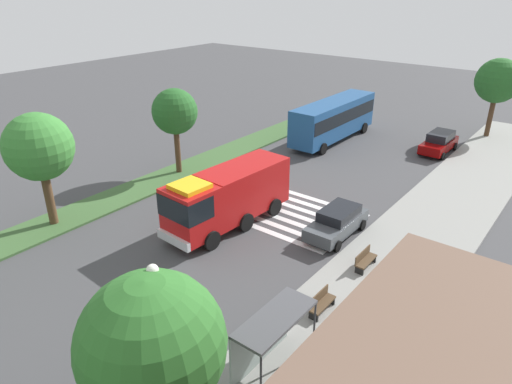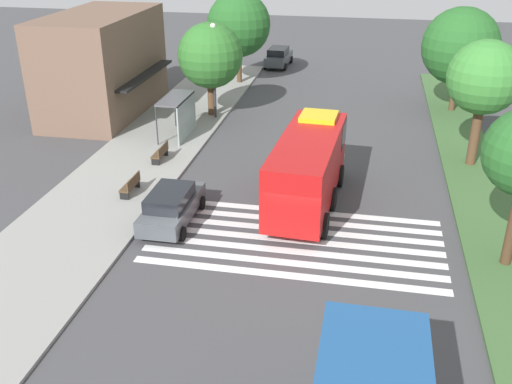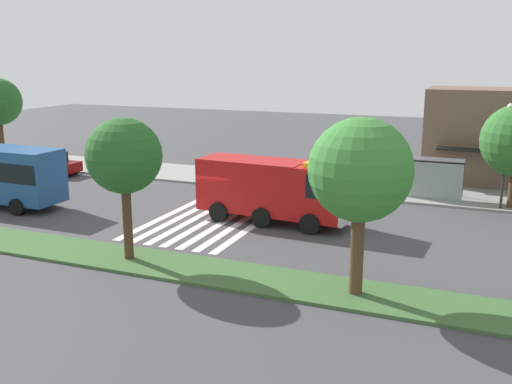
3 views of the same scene
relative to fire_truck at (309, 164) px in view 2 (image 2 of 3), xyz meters
The scene contains 16 objects.
ground_plane 4.16m from the fire_truck, behind, with size 120.00×120.00×0.00m, color #424244.
sidewalk 10.65m from the fire_truck, 110.36° to the left, with size 60.00×5.76×0.14m, color gray.
median_strip 9.29m from the fire_truck, 113.63° to the right, with size 60.00×3.00×0.14m, color #3D6033.
crosswalk 4.21m from the fire_truck, behind, with size 5.85×12.38×0.01m.
fire_truck is the anchor object (origin of this frame).
parked_car_mid 6.65m from the fire_truck, 118.95° to the left, with size 4.57×2.06×1.65m.
parked_car_east 27.86m from the fire_truck, 11.90° to the left, with size 4.56×2.17×1.71m.
bus_stop_shelter 11.39m from the fire_truck, 49.21° to the left, with size 3.50×1.40×2.46m.
bench_near_shelter 9.36m from the fire_truck, 68.18° to the left, with size 1.60×0.50×0.90m.
bench_west_of_shelter 8.75m from the fire_truck, 96.03° to the left, with size 1.60×0.50×0.90m.
street_lamp 13.82m from the fire_truck, 33.35° to the left, with size 0.36×0.36×6.22m.
storefront_building 19.17m from the fire_truck, 53.37° to the left, with size 10.65×6.12×6.76m.
sidewalk_tree_west 14.58m from the fire_truck, 33.37° to the left, with size 4.30×4.30×6.18m.
sidewalk_tree_center 22.34m from the fire_truck, 20.97° to the left, with size 5.01×5.01×7.10m.
median_tree_west 10.81m from the fire_truck, 53.11° to the right, with size 3.87×3.87×6.76m.
median_tree_center 18.37m from the fire_truck, 27.23° to the right, with size 5.17×5.17×7.02m.
Camera 2 is at (-21.52, -2.45, 12.61)m, focal length 40.90 mm.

